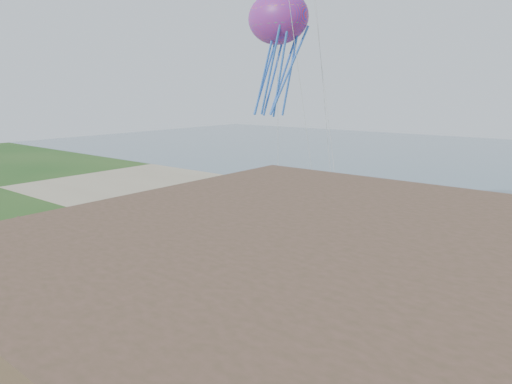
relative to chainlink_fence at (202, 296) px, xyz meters
The scene contains 6 objects.
ground 6.03m from the chainlink_fence, 90.00° to the right, with size 160.00×160.00×0.00m, color #204F1B.
sand_beach 16.01m from the chainlink_fence, 90.00° to the left, with size 72.00×20.00×0.02m, color tan.
ocean 60.00m from the chainlink_fence, 90.00° to the left, with size 160.00×68.00×0.02m, color slate.
chainlink_fence is the anchor object (origin of this frame).
picnic_table 3.80m from the chainlink_fence, 15.28° to the right, with size 1.91×1.45×0.81m, color brown, non-canonical shape.
octopus_kite 15.02m from the chainlink_fence, 105.69° to the left, with size 3.74×2.64×7.71m, color #F62638, non-canonical shape.
Camera 1 is at (14.04, -7.58, 9.71)m, focal length 32.00 mm.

